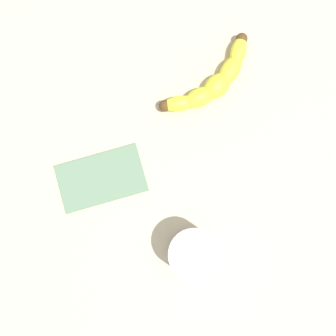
# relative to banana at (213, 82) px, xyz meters

# --- Properties ---
(wooden_tabletop) EXTENTS (1.20, 1.20, 0.03)m
(wooden_tabletop) POSITION_rel_banana_xyz_m (0.17, 0.17, -0.03)
(wooden_tabletop) COLOR beige
(wooden_tabletop) RESTS_ON ground
(banana) EXTENTS (0.21, 0.08, 0.04)m
(banana) POSITION_rel_banana_xyz_m (0.00, 0.00, 0.00)
(banana) COLOR yellow
(banana) RESTS_ON wooden_tabletop
(smoothie_glass) EXTENTS (0.09, 0.09, 0.09)m
(smoothie_glass) POSITION_rel_banana_xyz_m (0.26, 0.17, 0.02)
(smoothie_glass) COLOR silver
(smoothie_glass) RESTS_ON wooden_tabletop
(folded_napkin) EXTENTS (0.18, 0.16, 0.01)m
(folded_napkin) POSITION_rel_banana_xyz_m (0.27, -0.04, -0.02)
(folded_napkin) COLOR slate
(folded_napkin) RESTS_ON wooden_tabletop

